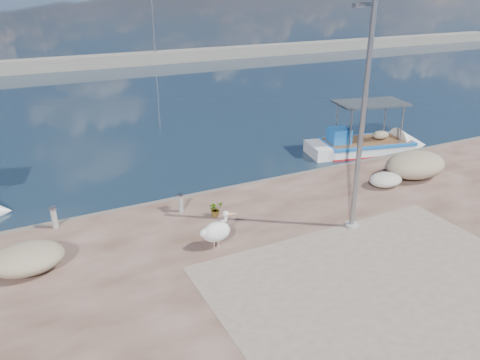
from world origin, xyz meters
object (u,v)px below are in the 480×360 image
object	(u,v)px
boat_right	(365,147)
lamp_post	(361,130)
bollard_near	(181,202)
pelican	(217,231)

from	to	relation	value
boat_right	lamp_post	world-z (taller)	lamp_post
boat_right	lamp_post	bearing A→B (deg)	-120.94
boat_right	bollard_near	xyz separation A→B (m)	(-11.08, -3.20, 0.63)
pelican	lamp_post	bearing A→B (deg)	-6.34
pelican	bollard_near	xyz separation A→B (m)	(-0.14, 2.77, -0.19)
boat_right	lamp_post	size ratio (longest dim) A/B	0.93
boat_right	pelican	bearing A→B (deg)	-138.76
boat_right	pelican	xyz separation A→B (m)	(-10.93, -5.97, 0.81)
lamp_post	bollard_near	size ratio (longest dim) A/B	10.54
lamp_post	bollard_near	bearing A→B (deg)	142.69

